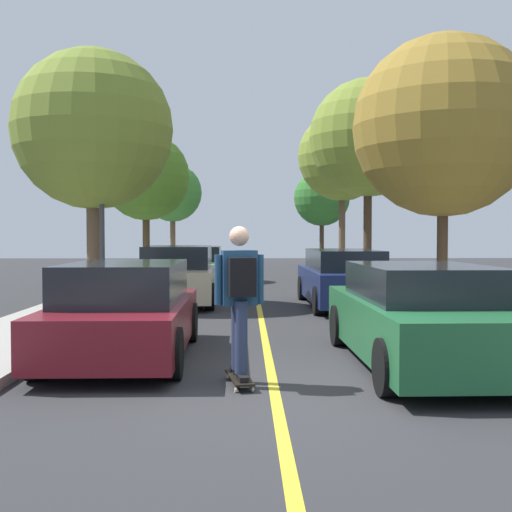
# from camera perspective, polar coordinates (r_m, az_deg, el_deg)

# --- Properties ---
(ground) EXTENTS (80.00, 80.00, 0.00)m
(ground) POSITION_cam_1_polar(r_m,az_deg,el_deg) (7.28, 1.66, -12.04)
(ground) COLOR #2D2D30
(center_line) EXTENTS (0.12, 39.20, 0.01)m
(center_line) POSITION_cam_1_polar(r_m,az_deg,el_deg) (11.20, 0.73, -7.08)
(center_line) COLOR gold
(center_line) RESTS_ON ground
(parked_car_left_nearest) EXTENTS (1.89, 4.13, 1.36)m
(parked_car_left_nearest) POSITION_cam_1_polar(r_m,az_deg,el_deg) (9.19, -11.73, -4.90)
(parked_car_left_nearest) COLOR maroon
(parked_car_left_nearest) RESTS_ON ground
(parked_car_left_near) EXTENTS (1.99, 4.13, 1.47)m
(parked_car_left_near) POSITION_cam_1_polar(r_m,az_deg,el_deg) (16.10, -7.06, -1.77)
(parked_car_left_near) COLOR #BCAD89
(parked_car_left_near) RESTS_ON ground
(parked_car_left_far) EXTENTS (2.02, 4.21, 1.35)m
(parked_car_left_far) POSITION_cam_1_polar(r_m,az_deg,el_deg) (22.18, -5.37, -0.91)
(parked_car_left_far) COLOR #1E5B33
(parked_car_left_far) RESTS_ON ground
(parked_car_right_nearest) EXTENTS (1.98, 4.59, 1.36)m
(parked_car_right_nearest) POSITION_cam_1_polar(r_m,az_deg,el_deg) (8.76, 14.77, -5.30)
(parked_car_right_nearest) COLOR #1E5B33
(parked_car_right_nearest) RESTS_ON ground
(parked_car_right_near) EXTENTS (1.88, 4.71, 1.40)m
(parked_car_right_near) POSITION_cam_1_polar(r_m,az_deg,el_deg) (15.51, 7.83, -2.01)
(parked_car_right_near) COLOR navy
(parked_car_right_near) RESTS_ON ground
(street_tree_left_nearest) EXTENTS (3.95, 3.95, 6.19)m
(street_tree_left_nearest) POSITION_cam_1_polar(r_m,az_deg,el_deg) (16.39, -14.49, 10.94)
(street_tree_left_nearest) COLOR brown
(street_tree_left_nearest) RESTS_ON sidewalk_left
(street_tree_left_near) EXTENTS (3.30, 3.30, 5.45)m
(street_tree_left_near) POSITION_cam_1_polar(r_m,az_deg,el_deg) (24.33, -9.92, 7.04)
(street_tree_left_near) COLOR #4C3823
(street_tree_left_near) RESTS_ON sidewalk_left
(street_tree_left_far) EXTENTS (3.01, 3.01, 5.30)m
(street_tree_left_far) POSITION_cam_1_polar(r_m,az_deg,el_deg) (32.94, -7.54, 5.67)
(street_tree_left_far) COLOR brown
(street_tree_left_far) RESTS_ON sidewalk_left
(street_tree_right_nearest) EXTENTS (4.04, 4.04, 6.06)m
(street_tree_right_nearest) POSITION_cam_1_polar(r_m,az_deg,el_deg) (14.95, 16.58, 11.14)
(street_tree_right_nearest) COLOR #4C3823
(street_tree_right_nearest) RESTS_ON sidewalk_right
(street_tree_right_near) EXTENTS (4.25, 4.25, 7.24)m
(street_tree_right_near) POSITION_cam_1_polar(r_m,az_deg,el_deg) (23.47, 10.09, 10.43)
(street_tree_right_near) COLOR #3D2D1E
(street_tree_right_near) RESTS_ON sidewalk_right
(street_tree_right_far) EXTENTS (4.07, 4.07, 7.23)m
(street_tree_right_far) POSITION_cam_1_polar(r_m,az_deg,el_deg) (29.41, 7.80, 8.88)
(street_tree_right_far) COLOR brown
(street_tree_right_far) RESTS_ON sidewalk_right
(street_tree_right_farthest) EXTENTS (3.25, 3.25, 5.38)m
(street_tree_right_farthest) POSITION_cam_1_polar(r_m,az_deg,el_deg) (36.89, 5.97, 5.22)
(street_tree_right_farthest) COLOR #3D2D1E
(street_tree_right_farthest) RESTS_ON sidewalk_right
(streetlamp) EXTENTS (0.36, 0.24, 4.86)m
(streetlamp) POSITION_cam_1_polar(r_m,az_deg,el_deg) (15.71, -13.77, 6.27)
(streetlamp) COLOR #38383D
(streetlamp) RESTS_ON sidewalk_left
(skateboard) EXTENTS (0.36, 0.87, 0.10)m
(skateboard) POSITION_cam_1_polar(r_m,az_deg,el_deg) (7.50, -1.52, -10.93)
(skateboard) COLOR black
(skateboard) RESTS_ON ground
(skateboarder) EXTENTS (0.59, 0.71, 1.75)m
(skateboarder) POSITION_cam_1_polar(r_m,az_deg,el_deg) (7.31, -1.48, -3.24)
(skateboarder) COLOR black
(skateboarder) RESTS_ON skateboard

